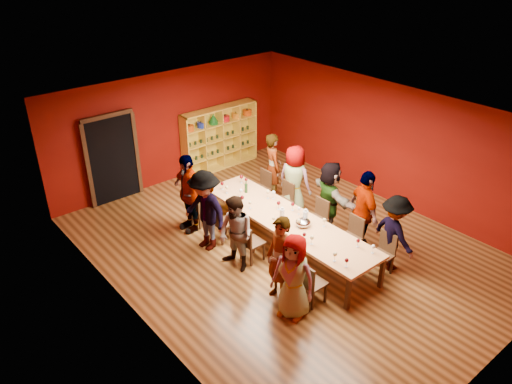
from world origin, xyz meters
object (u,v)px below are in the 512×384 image
at_px(person_right_3, 294,180).
at_px(chair_person_right_4, 263,186).
at_px(person_left_0, 294,277).
at_px(person_right_1, 364,212).
at_px(chair_person_left_1, 292,270).
at_px(chair_person_left_2, 249,241).
at_px(chair_person_left_3, 221,221).
at_px(chair_person_right_0, 384,251).
at_px(chair_person_left_4, 198,206).
at_px(person_left_2, 236,234).
at_px(chair_person_right_1, 352,234).
at_px(person_left_3, 205,211).
at_px(person_left_1, 280,260).
at_px(chair_person_right_3, 285,198).
at_px(person_right_2, 330,197).
at_px(tasting_table, 286,220).
at_px(chair_person_right_2, 318,216).
at_px(chair_person_left_0, 310,282).
at_px(shelving_unit, 219,135).
at_px(wine_bottle, 246,188).
at_px(person_left_4, 188,193).
at_px(spittoon_bowl, 303,223).
at_px(person_right_4, 273,167).

distance_m(person_right_3, chair_person_right_4, 0.95).
distance_m(person_left_0, person_right_1, 2.63).
distance_m(chair_person_left_1, chair_person_left_2, 1.28).
bearing_deg(chair_person_left_3, chair_person_right_4, 21.37).
bearing_deg(chair_person_right_0, chair_person_left_4, 115.17).
distance_m(person_left_2, chair_person_right_0, 2.97).
distance_m(person_left_2, chair_person_left_4, 1.92).
bearing_deg(chair_person_right_1, person_left_3, 135.22).
xyz_separation_m(person_left_1, chair_person_right_3, (2.15, 2.17, -0.37)).
bearing_deg(chair_person_right_4, person_right_1, -83.71).
bearing_deg(person_left_1, person_right_3, 135.12).
distance_m(chair_person_right_0, person_right_2, 1.86).
bearing_deg(tasting_table, chair_person_left_3, 128.82).
bearing_deg(chair_person_left_2, chair_person_left_4, 90.00).
bearing_deg(chair_person_right_2, chair_person_right_1, -90.00).
bearing_deg(chair_person_right_4, person_left_2, -141.70).
xyz_separation_m(person_left_2, chair_person_left_3, (0.35, 1.00, -0.31)).
distance_m(chair_person_right_2, chair_person_right_3, 1.10).
bearing_deg(chair_person_left_0, person_left_1, 124.99).
height_order(chair_person_right_0, chair_person_right_2, same).
relative_size(shelving_unit, person_left_1, 1.38).
bearing_deg(person_right_1, chair_person_right_3, 33.57).
bearing_deg(wine_bottle, person_left_0, -114.80).
height_order(shelving_unit, person_left_4, person_left_4).
distance_m(person_left_1, person_right_3, 3.26).
height_order(tasting_table, person_right_1, person_right_1).
relative_size(person_left_0, person_left_2, 1.02).
distance_m(chair_person_right_0, wine_bottle, 3.45).
relative_size(person_left_2, chair_person_right_0, 1.81).
bearing_deg(person_left_4, person_left_3, -7.86).
height_order(tasting_table, spittoon_bowl, spittoon_bowl).
height_order(person_left_4, chair_person_right_1, person_left_4).
bearing_deg(chair_person_left_1, tasting_table, 51.52).
bearing_deg(chair_person_right_1, chair_person_left_0, -163.08).
height_order(person_left_1, person_right_4, person_right_4).
distance_m(chair_person_left_3, person_right_4, 2.30).
distance_m(chair_person_left_2, chair_person_left_3, 1.00).
height_order(chair_person_left_3, person_right_2, person_right_2).
height_order(person_left_0, chair_person_left_3, person_left_0).
bearing_deg(chair_person_left_0, person_left_4, 93.87).
bearing_deg(person_left_2, person_right_1, 59.87).
bearing_deg(person_right_2, person_left_0, 137.18).
bearing_deg(person_left_3, spittoon_bowl, 34.19).
bearing_deg(chair_person_right_1, person_right_2, 71.55).
height_order(chair_person_left_3, chair_person_right_3, same).
height_order(shelving_unit, chair_person_right_1, shelving_unit).
bearing_deg(shelving_unit, chair_person_right_1, -95.17).
xyz_separation_m(chair_person_left_1, chair_person_left_4, (0.00, 3.14, 0.00)).
bearing_deg(person_right_4, chair_person_right_2, -167.45).
distance_m(person_left_4, chair_person_right_2, 2.96).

